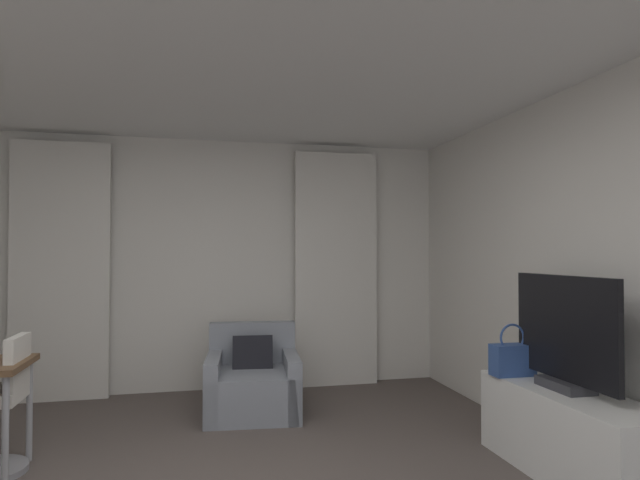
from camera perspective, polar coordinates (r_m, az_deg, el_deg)
wall_window at (r=5.71m, az=-12.10°, el=-2.54°), size 5.12×0.06×2.60m
ceiling at (r=2.94m, az=-11.21°, el=22.95°), size 5.12×6.12×0.06m
curtain_left_panel at (r=5.73m, az=-25.99°, el=-2.93°), size 0.90×0.06×2.50m
curtain_right_panel at (r=5.76m, az=1.74°, el=-3.05°), size 0.90×0.06×2.50m
armchair at (r=4.94m, az=-7.21°, el=-14.96°), size 0.87×0.90×0.76m
tv_console at (r=3.90m, az=25.18°, el=-18.34°), size 0.47×1.35×0.55m
tv_flatscreen at (r=3.80m, az=24.68°, el=-9.30°), size 0.20×0.94×0.73m
handbag_primary at (r=4.12m, az=19.87°, el=-11.82°), size 0.30×0.14×0.37m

